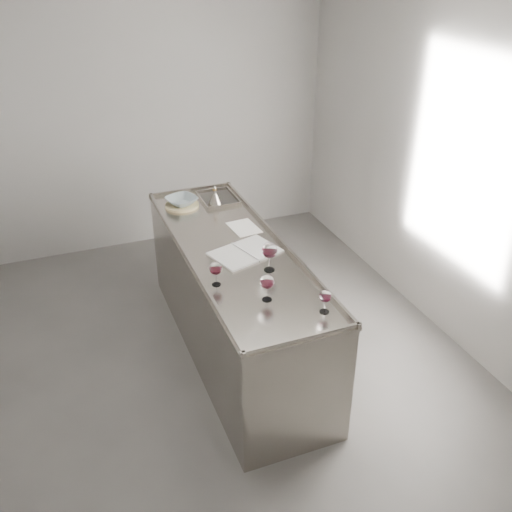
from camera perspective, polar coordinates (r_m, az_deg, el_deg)
name	(u,v)px	position (r m, az deg, el deg)	size (l,w,h in m)	color
room_shell	(174,220)	(3.67, -8.18, 3.55)	(4.54, 5.04, 2.84)	#53514E
counter	(235,301)	(4.50, -2.11, -4.53)	(0.77, 2.42, 0.97)	gray
wine_glass_left	(216,269)	(3.77, -4.04, -1.29)	(0.09, 0.09, 0.17)	white
wine_glass_middle	(267,283)	(3.60, 1.12, -2.67)	(0.09, 0.09, 0.18)	white
wine_glass_right	(270,251)	(3.91, 1.37, 0.51)	(0.11, 0.11, 0.21)	white
wine_glass_small	(325,297)	(3.52, 6.94, -4.09)	(0.08, 0.08, 0.16)	white
notebook	(245,252)	(4.19, -1.09, 0.37)	(0.55, 0.46, 0.02)	silver
loose_paper_top	(244,227)	(4.57, -1.21, 2.87)	(0.20, 0.29, 0.00)	white
trivet	(182,205)	(4.98, -7.41, 5.07)	(0.29, 0.29, 0.02)	beige
ceramic_bowl	(182,201)	(4.97, -7.44, 5.50)	(0.25, 0.25, 0.06)	#8B9DA2
wine_funnel	(215,199)	(4.95, -4.12, 5.71)	(0.13, 0.13, 0.19)	#A39B91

